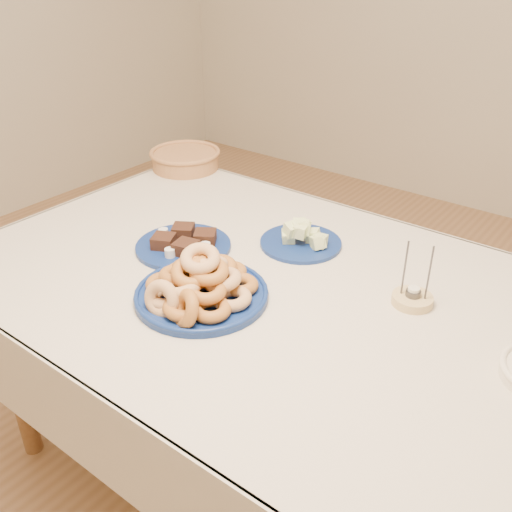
# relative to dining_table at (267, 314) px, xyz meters

# --- Properties ---
(ground) EXTENTS (5.00, 5.00, 0.00)m
(ground) POSITION_rel_dining_table_xyz_m (0.00, 0.00, -0.64)
(ground) COLOR #926745
(ground) RESTS_ON ground
(dining_table) EXTENTS (1.71, 1.11, 0.75)m
(dining_table) POSITION_rel_dining_table_xyz_m (0.00, 0.00, 0.00)
(dining_table) COLOR brown
(dining_table) RESTS_ON ground
(donut_platter) EXTENTS (0.36, 0.36, 0.15)m
(donut_platter) POSITION_rel_dining_table_xyz_m (-0.08, -0.17, 0.15)
(donut_platter) COLOR navy
(donut_platter) RESTS_ON dining_table
(melon_plate) EXTENTS (0.32, 0.32, 0.08)m
(melon_plate) POSITION_rel_dining_table_xyz_m (-0.04, 0.22, 0.13)
(melon_plate) COLOR navy
(melon_plate) RESTS_ON dining_table
(brownie_plate) EXTENTS (0.34, 0.34, 0.05)m
(brownie_plate) POSITION_rel_dining_table_xyz_m (-0.30, -0.00, 0.12)
(brownie_plate) COLOR navy
(brownie_plate) RESTS_ON dining_table
(wicker_basket) EXTENTS (0.35, 0.35, 0.07)m
(wicker_basket) POSITION_rel_dining_table_xyz_m (-0.76, 0.48, 0.15)
(wicker_basket) COLOR brown
(wicker_basket) RESTS_ON dining_table
(candle_holder) EXTENTS (0.12, 0.12, 0.17)m
(candle_holder) POSITION_rel_dining_table_xyz_m (0.35, 0.13, 0.12)
(candle_holder) COLOR tan
(candle_holder) RESTS_ON dining_table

